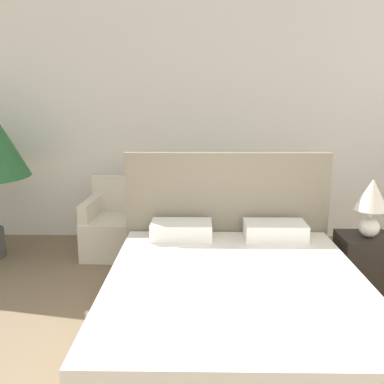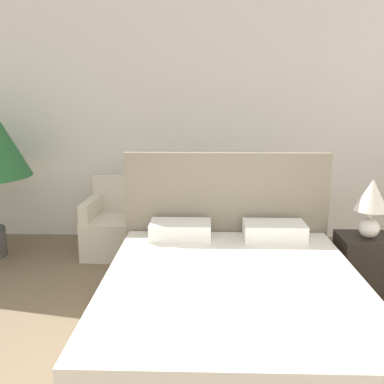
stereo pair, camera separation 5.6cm
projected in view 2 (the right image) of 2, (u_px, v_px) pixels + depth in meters
The scene contains 7 objects.
wall_back at pixel (201, 116), 4.97m from camera, with size 10.00×0.06×2.90m.
bed at pixel (232, 303), 2.97m from camera, with size 1.80×2.08×1.20m.
armchair_near_window_left at pixel (116, 229), 4.64m from camera, with size 0.64×0.66×0.81m.
armchair_near_window_right at pixel (212, 230), 4.61m from camera, with size 0.67×0.70×0.81m.
nightstand at pixel (364, 266), 3.64m from camera, with size 0.43×0.40×0.53m.
table_lamp at pixel (372, 201), 3.49m from camera, with size 0.28×0.28×0.49m.
side_table at pixel (163, 237), 4.57m from camera, with size 0.35×0.35×0.40m.
Camera 2 is at (0.04, -1.45, 1.68)m, focal length 40.00 mm.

